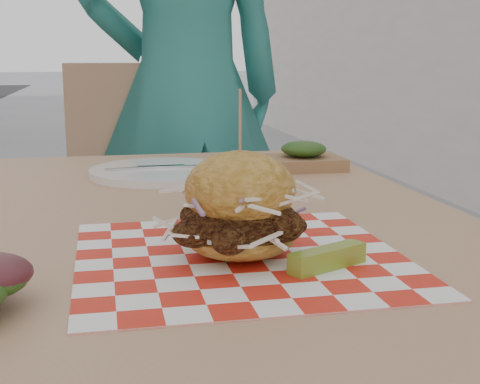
{
  "coord_description": "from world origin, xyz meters",
  "views": [
    {
      "loc": [
        -0.29,
        -1.02,
        0.97
      ],
      "look_at": [
        -0.14,
        -0.32,
        0.82
      ],
      "focal_mm": 50.0,
      "sensor_mm": 36.0,
      "label": 1
    }
  ],
  "objects_px": {
    "patio_chair": "(143,204)",
    "sandwich": "(240,211)",
    "patio_table": "(183,267)",
    "diner": "(186,92)"
  },
  "relations": [
    {
      "from": "patio_chair",
      "to": "sandwich",
      "type": "distance_m",
      "value": 1.22
    },
    {
      "from": "patio_table",
      "to": "patio_chair",
      "type": "relative_size",
      "value": 1.26
    },
    {
      "from": "patio_chair",
      "to": "diner",
      "type": "bearing_deg",
      "value": 31.83
    },
    {
      "from": "diner",
      "to": "patio_chair",
      "type": "bearing_deg",
      "value": 25.88
    },
    {
      "from": "patio_table",
      "to": "patio_chair",
      "type": "height_order",
      "value": "patio_chair"
    },
    {
      "from": "diner",
      "to": "patio_table",
      "type": "bearing_deg",
      "value": 76.19
    },
    {
      "from": "diner",
      "to": "patio_chair",
      "type": "xyz_separation_m",
      "value": [
        -0.14,
        -0.09,
        -0.31
      ]
    },
    {
      "from": "patio_table",
      "to": "sandwich",
      "type": "height_order",
      "value": "sandwich"
    },
    {
      "from": "patio_table",
      "to": "sandwich",
      "type": "distance_m",
      "value": 0.26
    },
    {
      "from": "diner",
      "to": "patio_chair",
      "type": "relative_size",
      "value": 1.82
    }
  ]
}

